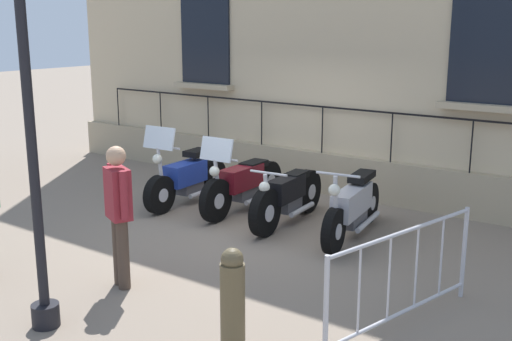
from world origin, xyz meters
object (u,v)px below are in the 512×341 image
Objects in this scene: motorcycle_maroon at (243,184)px; motorcycle_black at (287,197)px; bollard at (233,307)px; pedestrian_walking at (119,209)px; motorcycle_silver at (353,208)px; motorcycle_blue at (187,178)px; crowd_barrier at (403,275)px.

motorcycle_maroon reaches higher than motorcycle_black.
pedestrian_walking is (-0.63, -2.13, 0.38)m from bollard.
motorcycle_black is 1.86× the size of bollard.
motorcycle_black is at bearing 174.71° from pedestrian_walking.
motorcycle_black is (0.15, 0.96, -0.03)m from motorcycle_maroon.
motorcycle_black is at bearing -88.66° from motorcycle_silver.
bollard is at bearing 26.24° from motorcycle_black.
motorcycle_maroon is 1.96× the size of bollard.
crowd_barrier is at bearing 66.25° from motorcycle_blue.
bollard reaches higher than motorcycle_silver.
motorcycle_black is 4.18m from bollard.
bollard is at bearing 35.84° from motorcycle_maroon.
motorcycle_black is 1.09m from motorcycle_silver.
motorcycle_silver is 1.28× the size of pedestrian_walking.
motorcycle_maroon is (-0.21, 1.03, 0.02)m from motorcycle_blue.
bollard reaches higher than crowd_barrier.
motorcycle_black is (-0.07, 1.99, -0.01)m from motorcycle_blue.
motorcycle_blue is 0.94× the size of crowd_barrier.
motorcycle_blue is at bearing -88.03° from motorcycle_black.
motorcycle_black is 0.94× the size of crowd_barrier.
motorcycle_maroon is 0.99× the size of crowd_barrier.
motorcycle_blue is 0.95× the size of motorcycle_maroon.
pedestrian_walking is at bearing 29.25° from motorcycle_blue.
motorcycle_black is at bearing 81.42° from motorcycle_maroon.
motorcycle_black is 0.97× the size of motorcycle_silver.
motorcycle_silver is at bearing 156.22° from pedestrian_walking.
bollard is (3.77, 0.75, 0.13)m from motorcycle_silver.
pedestrian_walking is (3.26, 0.68, 0.49)m from motorcycle_maroon.
motorcycle_maroon is at bearing -98.58° from motorcycle_black.
motorcycle_maroon is 1.05× the size of motorcycle_black.
motorcycle_blue reaches higher than motorcycle_silver.
motorcycle_silver is (-0.09, 3.09, -0.00)m from motorcycle_blue.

